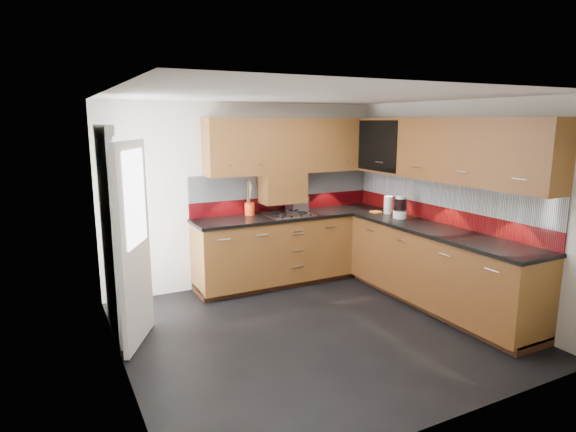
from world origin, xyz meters
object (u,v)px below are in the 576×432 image
toaster (297,204)px  gas_hob (288,214)px  utensil_pot (249,207)px  food_processor (400,208)px

toaster → gas_hob: bearing=-141.5°
gas_hob → utensil_pot: utensil_pot is taller
toaster → food_processor: food_processor is taller
gas_hob → food_processor: food_processor is taller
toaster → food_processor: (0.94, -1.03, 0.03)m
utensil_pot → toaster: (0.69, -0.05, -0.00)m
food_processor → toaster: bearing=132.1°
gas_hob → utensil_pot: 0.52m
toaster → food_processor: bearing=-47.9°
utensil_pot → food_processor: utensil_pot is taller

